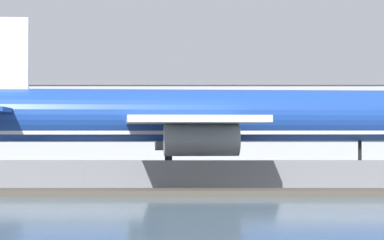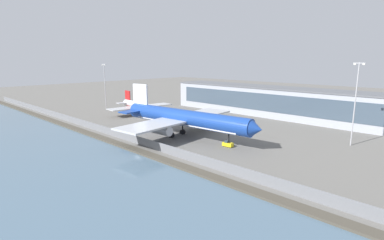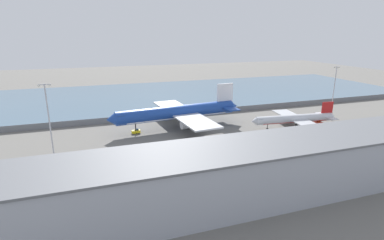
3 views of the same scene
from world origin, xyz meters
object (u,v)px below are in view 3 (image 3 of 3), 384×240
(baggage_tug, at_px, (136,131))
(apron_light_mast_apron_east, at_px, (50,126))
(passenger_jet_silver, at_px, (296,119))
(cargo_jet_blue, at_px, (179,113))
(ops_van, at_px, (319,124))
(apron_light_mast_apron_west, at_px, (334,91))

(baggage_tug, relative_size, apron_light_mast_apron_east, 0.13)
(baggage_tug, xyz_separation_m, apron_light_mast_apron_east, (26.38, 27.70, 13.15))
(passenger_jet_silver, distance_m, baggage_tug, 64.66)
(cargo_jet_blue, height_order, ops_van, cargo_jet_blue)
(passenger_jet_silver, bearing_deg, ops_van, 171.78)
(passenger_jet_silver, xyz_separation_m, baggage_tug, (62.93, -14.50, -3.20))
(baggage_tug, height_order, apron_light_mast_apron_east, apron_light_mast_apron_east)
(ops_van, height_order, apron_light_mast_apron_west, apron_light_mast_apron_west)
(cargo_jet_blue, relative_size, passenger_jet_silver, 1.51)
(apron_light_mast_apron_west, relative_size, apron_light_mast_apron_east, 0.95)
(cargo_jet_blue, xyz_separation_m, baggage_tug, (18.09, 1.39, -5.74))
(cargo_jet_blue, height_order, baggage_tug, cargo_jet_blue)
(apron_light_mast_apron_east, bearing_deg, cargo_jet_blue, -146.80)
(apron_light_mast_apron_west, distance_m, apron_light_mast_apron_east, 114.17)
(cargo_jet_blue, relative_size, apron_light_mast_apron_east, 2.25)
(ops_van, relative_size, apron_light_mast_apron_west, 0.23)
(cargo_jet_blue, height_order, apron_light_mast_apron_east, apron_light_mast_apron_east)
(passenger_jet_silver, height_order, apron_light_mast_apron_east, apron_light_mast_apron_east)
(passenger_jet_silver, distance_m, apron_light_mast_apron_west, 25.70)
(ops_van, xyz_separation_m, apron_light_mast_apron_east, (99.85, 11.68, 12.68))
(passenger_jet_silver, relative_size, apron_light_mast_apron_east, 1.48)
(baggage_tug, height_order, apron_light_mast_apron_west, apron_light_mast_apron_west)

